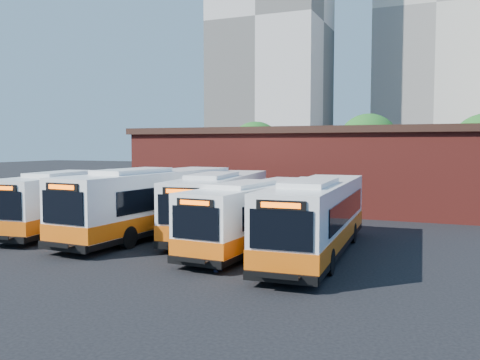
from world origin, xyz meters
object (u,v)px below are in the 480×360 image
at_px(bus_west, 152,204).
at_px(bus_east, 316,220).
at_px(bus_midwest, 221,205).
at_px(bus_mideast, 256,216).
at_px(transit_worker, 218,249).
at_px(bus_farwest, 76,202).

relative_size(bus_west, bus_east, 1.07).
bearing_deg(bus_east, bus_west, 168.21).
relative_size(bus_midwest, bus_mideast, 1.07).
distance_m(bus_west, bus_east, 10.02).
height_order(bus_midwest, bus_east, bus_east).
xyz_separation_m(bus_west, bus_mideast, (6.66, -0.89, -0.21)).
height_order(bus_west, transit_worker, bus_west).
height_order(bus_west, bus_mideast, bus_west).
distance_m(bus_mideast, bus_east, 3.31).
height_order(bus_farwest, bus_east, bus_east).
relative_size(bus_farwest, bus_midwest, 1.00).
xyz_separation_m(bus_west, bus_midwest, (3.45, 1.86, -0.12)).
bearing_deg(bus_farwest, bus_east, -12.88).
bearing_deg(bus_mideast, transit_worker, -82.62).
bearing_deg(bus_midwest, bus_east, -35.88).
xyz_separation_m(bus_farwest, bus_mideast, (12.02, -0.89, -0.09)).
distance_m(bus_farwest, bus_east, 15.35).
relative_size(bus_west, bus_mideast, 1.14).
bearing_deg(bus_east, bus_midwest, 149.20).
distance_m(bus_west, transit_worker, 9.35).
bearing_deg(bus_west, bus_mideast, -4.20).
relative_size(bus_midwest, bus_east, 1.00).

